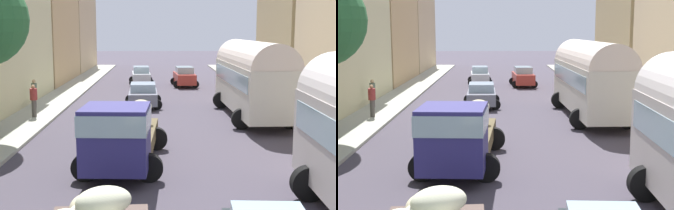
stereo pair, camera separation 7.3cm
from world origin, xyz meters
The scene contains 13 objects.
ground_plane centered at (0.00, 27.00, 0.00)m, with size 154.00×154.00×0.00m, color #453E4A.
sidewalk_left centered at (-7.25, 27.00, 0.07)m, with size 2.50×70.00×0.14m, color #AEAF9F.
sidewalk_right centered at (7.25, 27.00, 0.07)m, with size 2.50×70.00×0.14m, color gray.
building_left_3 centered at (-10.91, 42.78, 5.00)m, with size 4.82×12.12×9.99m.
building_left_4 centered at (-11.37, 55.78, 5.05)m, with size 6.31×13.19×10.04m.
building_right_3 centered at (10.50, 37.69, 6.64)m, with size 4.00×11.51×13.28m.
parked_bus_1 centered at (4.63, 25.34, 2.29)m, with size 3.53×9.98×4.15m.
cargo_truck_1 centered at (-1.71, 15.60, 1.28)m, with size 3.13×6.82×2.43m.
car_0 centered at (-1.41, 29.02, 0.75)m, with size 2.37×3.76×1.47m.
car_1 centered at (-1.96, 40.99, 0.79)m, with size 2.26×3.93×1.58m.
car_3 centered at (1.74, 39.64, 0.82)m, with size 2.30×4.09×1.65m.
pedestrian_2 centered at (-7.09, 24.92, 1.06)m, with size 0.54×0.54×1.87m.
pedestrian_3 centered at (-7.87, 28.08, 1.05)m, with size 0.34×0.34×1.82m.
Camera 1 is at (-0.46, -0.08, 4.79)m, focal length 50.63 mm.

